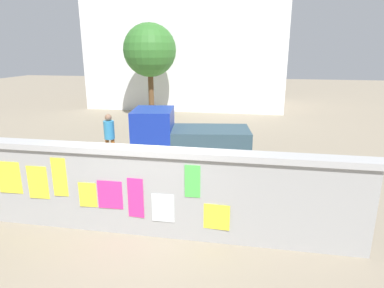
{
  "coord_description": "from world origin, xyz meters",
  "views": [
    {
      "loc": [
        1.97,
        -5.85,
        3.64
      ],
      "look_at": [
        0.48,
        2.3,
        1.27
      ],
      "focal_mm": 31.17,
      "sensor_mm": 36.0,
      "label": 1
    }
  ],
  "objects_px": {
    "bicycle_near": "(90,190)",
    "person_bystander": "(152,173)",
    "motorcycle": "(306,173)",
    "tree_roadside": "(150,51)",
    "auto_rickshaw_truck": "(185,139)",
    "bicycle_far": "(255,199)",
    "person_walking": "(109,133)"
  },
  "relations": [
    {
      "from": "motorcycle",
      "to": "person_bystander",
      "type": "distance_m",
      "value": 4.18
    },
    {
      "from": "auto_rickshaw_truck",
      "to": "person_walking",
      "type": "relative_size",
      "value": 2.33
    },
    {
      "from": "bicycle_far",
      "to": "tree_roadside",
      "type": "distance_m",
      "value": 11.97
    },
    {
      "from": "bicycle_near",
      "to": "person_bystander",
      "type": "distance_m",
      "value": 1.76
    },
    {
      "from": "auto_rickshaw_truck",
      "to": "bicycle_near",
      "type": "height_order",
      "value": "auto_rickshaw_truck"
    },
    {
      "from": "bicycle_near",
      "to": "person_bystander",
      "type": "relative_size",
      "value": 1.02
    },
    {
      "from": "motorcycle",
      "to": "person_bystander",
      "type": "bearing_deg",
      "value": -150.99
    },
    {
      "from": "auto_rickshaw_truck",
      "to": "person_bystander",
      "type": "distance_m",
      "value": 3.24
    },
    {
      "from": "bicycle_near",
      "to": "tree_roadside",
      "type": "xyz_separation_m",
      "value": [
        -1.6,
        10.33,
        3.2
      ]
    },
    {
      "from": "person_bystander",
      "to": "motorcycle",
      "type": "bearing_deg",
      "value": 29.01
    },
    {
      "from": "person_walking",
      "to": "auto_rickshaw_truck",
      "type": "bearing_deg",
      "value": 0.39
    },
    {
      "from": "person_bystander",
      "to": "person_walking",
      "type": "bearing_deg",
      "value": 127.17
    },
    {
      "from": "tree_roadside",
      "to": "person_walking",
      "type": "bearing_deg",
      "value": -83.74
    },
    {
      "from": "motorcycle",
      "to": "person_bystander",
      "type": "height_order",
      "value": "person_bystander"
    },
    {
      "from": "bicycle_far",
      "to": "tree_roadside",
      "type": "xyz_separation_m",
      "value": [
        -5.52,
        10.13,
        3.2
      ]
    },
    {
      "from": "bicycle_near",
      "to": "person_walking",
      "type": "xyz_separation_m",
      "value": [
        -0.8,
        3.04,
        0.62
      ]
    },
    {
      "from": "motorcycle",
      "to": "auto_rickshaw_truck",
      "type": "bearing_deg",
      "value": 160.91
    },
    {
      "from": "bicycle_near",
      "to": "tree_roadside",
      "type": "relative_size",
      "value": 0.33
    },
    {
      "from": "tree_roadside",
      "to": "motorcycle",
      "type": "bearing_deg",
      "value": -51.05
    },
    {
      "from": "person_walking",
      "to": "person_bystander",
      "type": "distance_m",
      "value": 4.04
    },
    {
      "from": "auto_rickshaw_truck",
      "to": "bicycle_far",
      "type": "height_order",
      "value": "auto_rickshaw_truck"
    },
    {
      "from": "person_walking",
      "to": "tree_roadside",
      "type": "xyz_separation_m",
      "value": [
        -0.8,
        7.28,
        2.57
      ]
    },
    {
      "from": "person_bystander",
      "to": "tree_roadside",
      "type": "bearing_deg",
      "value": 107.14
    },
    {
      "from": "motorcycle",
      "to": "bicycle_far",
      "type": "relative_size",
      "value": 1.11
    },
    {
      "from": "auto_rickshaw_truck",
      "to": "motorcycle",
      "type": "distance_m",
      "value": 3.77
    },
    {
      "from": "person_bystander",
      "to": "bicycle_far",
      "type": "bearing_deg",
      "value": 9.33
    },
    {
      "from": "bicycle_near",
      "to": "motorcycle",
      "type": "bearing_deg",
      "value": 19.23
    },
    {
      "from": "motorcycle",
      "to": "bicycle_far",
      "type": "xyz_separation_m",
      "value": [
        -1.35,
        -1.64,
        -0.1
      ]
    },
    {
      "from": "bicycle_near",
      "to": "person_bystander",
      "type": "height_order",
      "value": "person_bystander"
    },
    {
      "from": "auto_rickshaw_truck",
      "to": "motorcycle",
      "type": "xyz_separation_m",
      "value": [
        3.54,
        -1.22,
        -0.44
      ]
    },
    {
      "from": "person_walking",
      "to": "person_bystander",
      "type": "relative_size",
      "value": 1.0
    },
    {
      "from": "motorcycle",
      "to": "bicycle_far",
      "type": "height_order",
      "value": "bicycle_far"
    }
  ]
}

